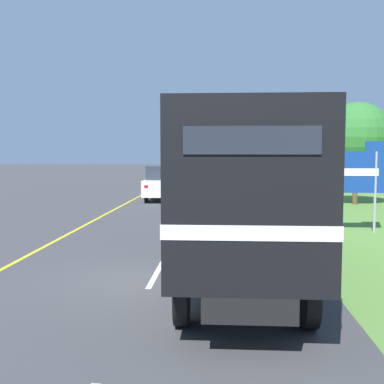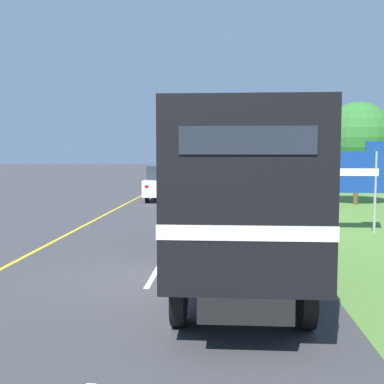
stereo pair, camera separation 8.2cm
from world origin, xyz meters
name	(u,v)px [view 2 (the right image)]	position (x,y,z in m)	size (l,w,h in m)	color
ground_plane	(151,280)	(0.00, 0.00, 0.00)	(200.00, 200.00, 0.00)	#3D3D3F
edge_line_yellow	(123,205)	(-3.70, 14.45, 0.00)	(0.12, 59.22, 0.01)	yellow
centre_dash_near	(155,273)	(0.00, 0.59, 0.00)	(0.12, 2.60, 0.01)	white
centre_dash_mid_a	(181,228)	(0.00, 7.19, 0.00)	(0.12, 2.60, 0.01)	white
centre_dash_mid_b	(193,207)	(0.00, 13.79, 0.00)	(0.12, 2.60, 0.01)	white
centre_dash_far	(200,195)	(0.00, 20.39, 0.00)	(0.12, 2.60, 0.01)	white
centre_dash_farthest	(204,188)	(0.00, 26.99, 0.00)	(0.12, 2.60, 0.01)	white
horse_trailer_truck	(238,191)	(1.86, -0.27, 1.96)	(2.34, 8.08, 3.50)	black
lead_car_white	(163,183)	(-1.94, 17.14, 1.00)	(1.80, 4.08, 1.99)	black
lead_car_silver_ahead	(228,173)	(1.83, 30.90, 1.00)	(1.80, 4.18, 2.00)	black
highway_sign	(354,174)	(6.00, 6.58, 2.00)	(2.15, 0.09, 3.13)	#9E9EA3
roadside_tree_mid	(357,138)	(8.49, 15.63, 3.48)	(3.76, 3.76, 5.37)	brown
roadside_tree_far	(371,138)	(12.09, 25.51, 3.78)	(3.69, 3.69, 5.65)	#4C3823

